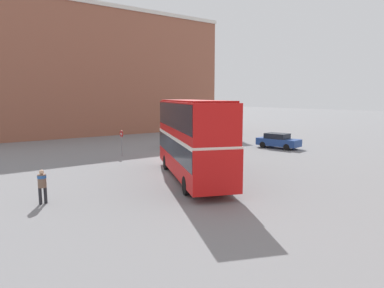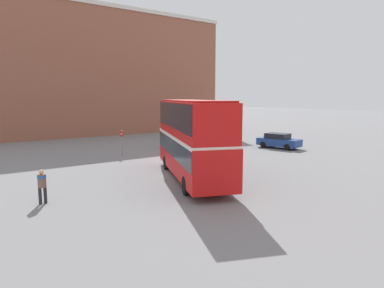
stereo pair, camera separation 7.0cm
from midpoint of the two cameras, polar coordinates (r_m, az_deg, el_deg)
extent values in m
plane|color=slate|center=(22.41, -2.71, -5.23)|extent=(240.00, 240.00, 0.00)
cube|color=#935642|center=(50.17, -16.98, 11.06)|extent=(9.00, 37.82, 16.39)
cube|color=silver|center=(51.40, -17.38, 20.50)|extent=(9.30, 38.12, 0.50)
cube|color=red|center=(21.12, -0.10, -1.83)|extent=(10.73, 6.33, 2.18)
cube|color=red|center=(20.87, -0.10, 4.08)|extent=(10.55, 6.20, 2.17)
cube|color=black|center=(21.04, -0.10, -0.50)|extent=(10.64, 6.32, 1.08)
cube|color=black|center=(20.85, -0.10, 4.80)|extent=(10.42, 6.17, 1.48)
cube|color=silver|center=(20.96, -0.10, 1.20)|extent=(10.64, 6.32, 0.20)
cube|color=#A91111|center=(20.82, -0.10, 7.20)|extent=(10.05, 5.86, 0.10)
cylinder|color=black|center=(18.45, 5.73, -6.51)|extent=(1.04, 0.66, 1.00)
cylinder|color=black|center=(17.86, -1.03, -6.95)|extent=(1.04, 0.66, 1.00)
cylinder|color=black|center=(24.59, 0.70, -2.86)|extent=(1.04, 0.66, 1.00)
cylinder|color=black|center=(24.16, -4.40, -3.08)|extent=(1.04, 0.66, 1.00)
cylinder|color=#232328|center=(17.91, -24.07, -7.94)|extent=(0.15, 0.15, 0.80)
cylinder|color=#232328|center=(18.01, -23.34, -7.81)|extent=(0.15, 0.15, 0.80)
cylinder|color=brown|center=(17.78, -23.83, -5.64)|extent=(0.46, 0.46, 0.63)
cylinder|color=#28569E|center=(17.74, -23.87, -5.01)|extent=(0.48, 0.48, 0.14)
sphere|color=#D8A884|center=(17.69, -23.91, -4.29)|extent=(0.22, 0.22, 0.22)
cube|color=navy|center=(35.10, 14.15, 0.32)|extent=(4.44, 2.62, 0.70)
cube|color=black|center=(35.10, 13.95, 1.33)|extent=(2.45, 2.02, 0.51)
cylinder|color=black|center=(35.28, 16.59, -0.23)|extent=(0.67, 0.35, 0.63)
cylinder|color=black|center=(33.86, 15.45, -0.51)|extent=(0.67, 0.35, 0.63)
cylinder|color=black|center=(36.43, 12.92, 0.14)|extent=(0.67, 0.35, 0.63)
cylinder|color=black|center=(35.06, 11.67, -0.12)|extent=(0.67, 0.35, 0.63)
cube|color=slate|center=(33.85, -1.45, 0.34)|extent=(4.68, 2.05, 0.73)
cube|color=black|center=(33.63, -1.26, 1.32)|extent=(2.47, 1.76, 0.47)
cylinder|color=black|center=(34.55, -3.98, -0.05)|extent=(0.69, 0.25, 0.68)
cylinder|color=black|center=(35.51, -1.77, 0.18)|extent=(0.69, 0.25, 0.68)
cylinder|color=black|center=(32.27, -1.09, -0.59)|extent=(0.69, 0.25, 0.68)
cylinder|color=black|center=(33.30, 1.18, -0.33)|extent=(0.69, 0.25, 0.68)
cylinder|color=gray|center=(29.99, -11.71, 0.08)|extent=(0.08, 0.08, 2.21)
cylinder|color=red|center=(29.90, -11.75, 1.67)|extent=(0.59, 0.03, 0.59)
cube|color=white|center=(29.90, -11.75, 1.67)|extent=(0.42, 0.04, 0.10)
camera|label=1|loc=(0.04, -90.10, -0.01)|focal=32.00mm
camera|label=2|loc=(0.04, 89.90, 0.01)|focal=32.00mm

